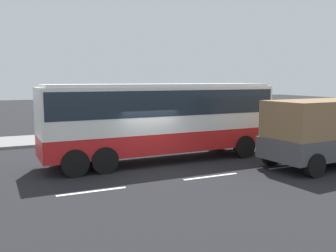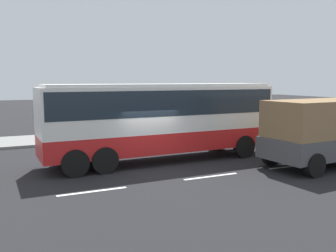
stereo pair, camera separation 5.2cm
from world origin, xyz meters
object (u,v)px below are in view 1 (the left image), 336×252
(car_yellow_taxi, at_px, (276,125))
(coach_bus, at_px, (162,114))
(cargo_truck, at_px, (336,129))
(pedestrian_near_curb, at_px, (133,120))
(pedestrian_at_crossing, at_px, (146,122))

(car_yellow_taxi, bearing_deg, coach_bus, -162.62)
(cargo_truck, relative_size, pedestrian_near_curb, 5.07)
(coach_bus, relative_size, pedestrian_at_crossing, 6.92)
(cargo_truck, distance_m, car_yellow_taxi, 7.76)
(coach_bus, height_order, pedestrian_at_crossing, coach_bus)
(coach_bus, xyz_separation_m, pedestrian_near_curb, (1.48, 8.36, -1.21))
(pedestrian_near_curb, distance_m, pedestrian_at_crossing, 1.68)
(coach_bus, xyz_separation_m, cargo_truck, (6.88, -3.87, -0.64))
(pedestrian_near_curb, bearing_deg, car_yellow_taxi, 81.57)
(cargo_truck, distance_m, pedestrian_at_crossing, 11.75)
(coach_bus, bearing_deg, pedestrian_at_crossing, 73.70)
(car_yellow_taxi, relative_size, pedestrian_at_crossing, 2.65)
(coach_bus, bearing_deg, cargo_truck, -30.77)
(pedestrian_near_curb, bearing_deg, pedestrian_at_crossing, 33.34)
(coach_bus, bearing_deg, car_yellow_taxi, 17.51)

